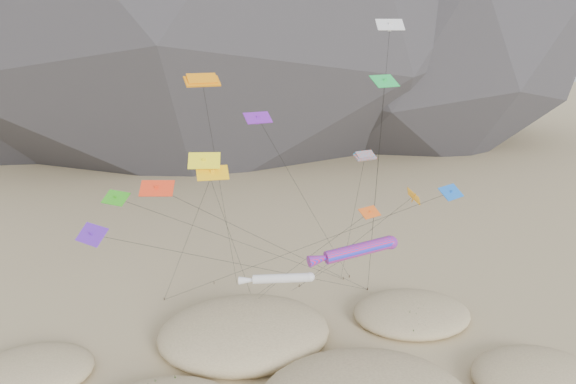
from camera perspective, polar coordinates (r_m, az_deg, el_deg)
The scene contains 6 objects.
kite_stakes at distance 61.61m, azimuth -0.81°, elevation -9.92°, with size 21.69×8.30×0.30m.
rainbow_tube_kite at distance 44.66m, azimuth 6.92°, elevation -5.92°, with size 7.72×16.18×11.32m.
white_tube_kite at distance 43.73m, azimuth -1.01°, elevation -8.79°, with size 5.75×14.02×9.29m.
orange_parafoil at distance 45.81m, azimuth -8.67°, elevation 10.90°, with size 5.41×12.61×23.88m.
multi_parafoil at distance 49.55m, azimuth 7.79°, elevation 3.46°, with size 2.94×11.46×17.06m.
delta_kites at distance 42.70m, azimuth -0.56°, elevation 2.76°, with size 27.97×20.87×28.00m.
Camera 1 is at (-9.68, -29.71, 26.91)m, focal length 35.00 mm.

